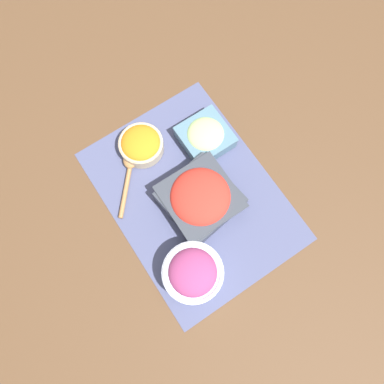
% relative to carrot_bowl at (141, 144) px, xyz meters
% --- Properties ---
extents(ground_plane, '(3.00, 3.00, 0.00)m').
position_rel_carrot_bowl_xyz_m(ground_plane, '(0.18, 0.04, -0.03)').
color(ground_plane, '#513823').
extents(placemat, '(0.54, 0.40, 0.00)m').
position_rel_carrot_bowl_xyz_m(placemat, '(0.18, 0.04, -0.03)').
color(placemat, '#474C70').
rests_on(placemat, ground_plane).
extents(carrot_bowl, '(0.12, 0.12, 0.06)m').
position_rel_carrot_bowl_xyz_m(carrot_bowl, '(0.00, 0.00, 0.00)').
color(carrot_bowl, '#C6B28E').
rests_on(carrot_bowl, placemat).
extents(tomato_bowl, '(0.19, 0.19, 0.08)m').
position_rel_carrot_bowl_xyz_m(tomato_bowl, '(0.21, 0.05, 0.01)').
color(tomato_bowl, '#333842').
rests_on(tomato_bowl, placemat).
extents(cucumber_bowl, '(0.12, 0.12, 0.06)m').
position_rel_carrot_bowl_xyz_m(cucumber_bowl, '(0.07, 0.15, 0.00)').
color(cucumber_bowl, slate).
rests_on(cucumber_bowl, placemat).
extents(onion_bowl, '(0.14, 0.14, 0.09)m').
position_rel_carrot_bowl_xyz_m(onion_bowl, '(0.35, -0.07, 0.02)').
color(onion_bowl, silver).
rests_on(onion_bowl, placemat).
extents(wooden_spoon, '(0.16, 0.14, 0.02)m').
position_rel_carrot_bowl_xyz_m(wooden_spoon, '(0.03, -0.06, -0.02)').
color(wooden_spoon, '#9E7042').
rests_on(wooden_spoon, placemat).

